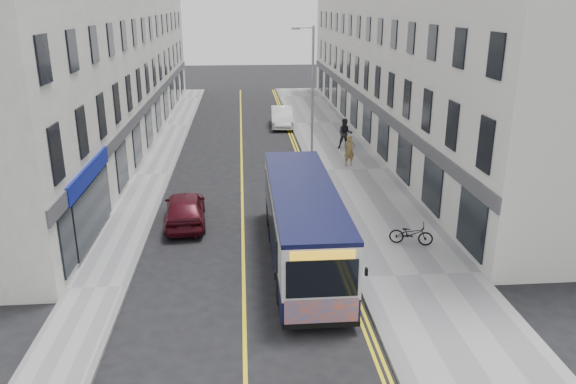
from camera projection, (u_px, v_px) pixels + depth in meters
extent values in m
plane|color=black|center=(243.00, 269.00, 20.57)|extent=(140.00, 140.00, 0.00)
cube|color=#949497|center=(350.00, 170.00, 32.36)|extent=(4.50, 64.00, 0.12)
cube|color=#949497|center=(153.00, 175.00, 31.48)|extent=(2.00, 64.00, 0.12)
cube|color=slate|center=(312.00, 171.00, 32.18)|extent=(0.18, 64.00, 0.13)
cube|color=slate|center=(171.00, 174.00, 31.56)|extent=(0.18, 64.00, 0.13)
cube|color=yellow|center=(242.00, 174.00, 31.89)|extent=(0.12, 64.00, 0.01)
cube|color=yellow|center=(304.00, 172.00, 32.17)|extent=(0.10, 64.00, 0.01)
cube|color=yellow|center=(307.00, 172.00, 32.18)|extent=(0.10, 64.00, 0.01)
cube|color=silver|center=(404.00, 44.00, 39.19)|extent=(6.00, 46.00, 13.00)
cube|color=white|center=(104.00, 45.00, 37.58)|extent=(6.00, 46.00, 13.00)
cylinder|color=#919599|center=(313.00, 97.00, 32.82)|extent=(0.14, 0.14, 8.00)
cylinder|color=#919599|center=(305.00, 28.00, 31.53)|extent=(1.00, 0.08, 0.08)
cube|color=#919599|center=(296.00, 29.00, 31.51)|extent=(0.50, 0.18, 0.12)
cube|color=black|center=(303.00, 243.00, 20.94)|extent=(2.29, 10.09, 0.83)
cube|color=#BBBDC2|center=(303.00, 212.00, 20.54)|extent=(2.29, 10.09, 1.65)
cube|color=black|center=(303.00, 189.00, 20.25)|extent=(2.31, 10.09, 0.15)
cube|color=black|center=(270.00, 212.00, 21.02)|extent=(0.04, 7.89, 1.06)
cube|color=black|center=(332.00, 211.00, 21.21)|extent=(0.04, 7.89, 1.06)
cube|color=black|center=(322.00, 279.00, 15.79)|extent=(2.06, 0.04, 1.15)
cube|color=#FB5615|center=(321.00, 313.00, 16.14)|extent=(2.16, 0.04, 0.87)
cube|color=yellow|center=(323.00, 255.00, 15.54)|extent=(1.84, 0.04, 0.26)
cylinder|color=black|center=(281.00, 290.00, 18.09)|extent=(0.26, 0.92, 0.92)
cylinder|color=black|center=(344.00, 288.00, 18.25)|extent=(0.26, 0.92, 0.92)
cylinder|color=black|center=(272.00, 230.00, 22.85)|extent=(0.26, 0.92, 0.92)
cylinder|color=black|center=(322.00, 228.00, 23.01)|extent=(0.26, 0.92, 0.92)
cylinder|color=black|center=(270.00, 215.00, 24.41)|extent=(0.26, 0.92, 0.92)
cylinder|color=black|center=(317.00, 214.00, 24.57)|extent=(0.26, 0.92, 0.92)
imported|color=black|center=(411.00, 234.00, 22.21)|extent=(1.81, 1.08, 0.90)
imported|color=olive|center=(349.00, 150.00, 32.79)|extent=(0.74, 0.57, 1.83)
imported|color=black|center=(345.00, 134.00, 36.56)|extent=(1.04, 0.85, 1.99)
imported|color=white|center=(282.00, 117.00, 43.69)|extent=(1.79, 4.71, 1.53)
imported|color=#460B16|center=(185.00, 208.00, 24.49)|extent=(2.03, 4.43, 1.47)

